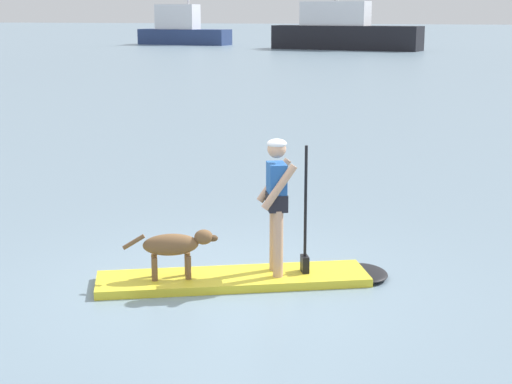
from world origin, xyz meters
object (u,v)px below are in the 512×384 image
Objects in this scene: moored_boat_starboard at (182,29)px; moored_boat_far_port at (343,31)px; paddleboard at (252,278)px; person_paddler at (278,197)px; dog at (175,246)px.

moored_boat_starboard is 18.02m from moored_boat_far_port.
person_paddler is (0.28, 0.13, 0.99)m from paddleboard.
moored_boat_far_port is (-8.57, 59.93, 1.03)m from dog.
moored_boat_starboard reaches higher than moored_boat_far_port.
paddleboard is at bearing -155.98° from person_paddler.
moored_boat_far_port reaches higher than person_paddler.
dog reaches higher than paddleboard.
paddleboard is 1.04m from person_paddler.
moored_boat_starboard is (-26.31, 65.81, 1.41)m from paddleboard.
moored_boat_starboard is 0.96× the size of moored_boat_far_port.
paddleboard is 0.28× the size of moored_boat_starboard.
dog is 0.08× the size of moored_boat_far_port.
moored_boat_starboard is at bearing 159.71° from moored_boat_far_port.
dog is at bearing -155.98° from paddleboard.
person_paddler is 1.56× the size of dog.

